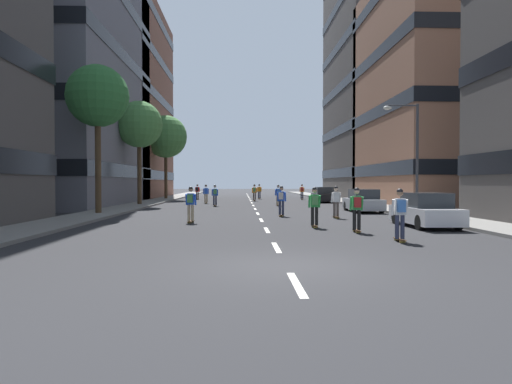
# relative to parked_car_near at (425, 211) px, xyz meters

# --- Properties ---
(ground_plane) EXTENTS (190.09, 190.09, 0.00)m
(ground_plane) POSITION_rel_parked_car_near_xyz_m (-7.12, 22.52, -0.70)
(ground_plane) COLOR #28282B
(sidewalk_left) EXTENTS (2.74, 87.12, 0.14)m
(sidewalk_left) POSITION_rel_parked_car_near_xyz_m (-16.82, 26.48, -0.63)
(sidewalk_left) COLOR gray
(sidewalk_left) RESTS_ON ground_plane
(sidewalk_right) EXTENTS (2.74, 87.12, 0.14)m
(sidewalk_right) POSITION_rel_parked_car_near_xyz_m (2.57, 26.48, -0.63)
(sidewalk_right) COLOR gray
(sidewalk_right) RESTS_ON ground_plane
(lane_markings) EXTENTS (0.16, 72.20, 0.01)m
(lane_markings) POSITION_rel_parked_car_near_xyz_m (-7.12, 23.84, -0.70)
(lane_markings) COLOR silver
(lane_markings) RESTS_ON ground_plane
(building_left_mid) EXTENTS (12.39, 20.85, 34.40)m
(building_left_mid) POSITION_rel_parked_car_near_xyz_m (-24.33, 20.33, 16.59)
(building_left_mid) COLOR slate
(building_left_mid) RESTS_ON ground_plane
(building_left_far) EXTENTS (12.39, 21.36, 23.73)m
(building_left_far) POSITION_rel_parked_car_near_xyz_m (-24.33, 37.42, 11.26)
(building_left_far) COLOR brown
(building_left_far) RESTS_ON ground_plane
(building_right_mid) EXTENTS (12.39, 17.53, 20.50)m
(building_right_mid) POSITION_rel_parked_car_near_xyz_m (10.08, 20.33, 9.64)
(building_right_mid) COLOR #9E6B51
(building_right_mid) RESTS_ON ground_plane
(building_right_far) EXTENTS (12.39, 19.07, 31.34)m
(building_right_far) POSITION_rel_parked_car_near_xyz_m (10.08, 37.42, 15.06)
(building_right_far) COLOR #4C4744
(building_right_far) RESTS_ON ground_plane
(parked_car_near) EXTENTS (1.82, 4.40, 1.52)m
(parked_car_near) POSITION_rel_parked_car_near_xyz_m (0.00, 0.00, 0.00)
(parked_car_near) COLOR silver
(parked_car_near) RESTS_ON ground_plane
(parked_car_mid) EXTENTS (1.82, 4.40, 1.52)m
(parked_car_mid) POSITION_rel_parked_car_near_xyz_m (0.00, 24.82, 0.00)
(parked_car_mid) COLOR black
(parked_car_mid) RESTS_ON ground_plane
(parked_car_far) EXTENTS (1.82, 4.40, 1.52)m
(parked_car_far) POSITION_rel_parked_car_near_xyz_m (0.00, 10.25, 0.00)
(parked_car_far) COLOR #B2B7BF
(parked_car_far) RESTS_ON ground_plane
(street_tree_near) EXTENTS (4.88, 4.88, 9.54)m
(street_tree_near) POSITION_rel_parked_car_near_xyz_m (-16.82, 32.82, 6.52)
(street_tree_near) COLOR #4C3823
(street_tree_near) RESTS_ON sidewalk_left
(street_tree_mid) EXTENTS (3.94, 3.94, 8.74)m
(street_tree_mid) POSITION_rel_parked_car_near_xyz_m (-16.82, 19.11, 6.17)
(street_tree_mid) COLOR #4C3823
(street_tree_mid) RESTS_ON sidewalk_left
(street_tree_far) EXTENTS (3.72, 3.72, 8.91)m
(street_tree_far) POSITION_rel_parked_car_near_xyz_m (-16.82, 7.89, 6.43)
(street_tree_far) COLOR #4C3823
(street_tree_far) RESTS_ON sidewalk_left
(streetlamp_right) EXTENTS (2.13, 0.30, 6.50)m
(streetlamp_right) POSITION_rel_parked_car_near_xyz_m (1.93, 6.81, 3.44)
(streetlamp_right) COLOR #3F3F44
(streetlamp_right) RESTS_ON sidewalk_right
(skater_0) EXTENTS (0.55, 0.91, 1.78)m
(skater_0) POSITION_rel_parked_car_near_xyz_m (-3.62, -2.12, 0.32)
(skater_0) COLOR brown
(skater_0) RESTS_ON ground_plane
(skater_1) EXTENTS (0.54, 0.91, 1.78)m
(skater_1) POSITION_rel_parked_car_near_xyz_m (-2.90, -4.97, 0.32)
(skater_1) COLOR brown
(skater_1) RESTS_ON ground_plane
(skater_2) EXTENTS (0.55, 0.92, 1.78)m
(skater_2) POSITION_rel_parked_car_near_xyz_m (-11.46, 22.87, 0.29)
(skater_2) COLOR brown
(skater_2) RESTS_ON ground_plane
(skater_3) EXTENTS (0.55, 0.91, 1.78)m
(skater_3) POSITION_rel_parked_car_near_xyz_m (-6.75, 28.02, 0.32)
(skater_3) COLOR brown
(skater_3) RESTS_ON ground_plane
(skater_4) EXTENTS (0.54, 0.91, 1.78)m
(skater_4) POSITION_rel_parked_car_near_xyz_m (-2.94, 4.99, 0.29)
(skater_4) COLOR brown
(skater_4) RESTS_ON ground_plane
(skater_5) EXTENTS (0.55, 0.92, 1.78)m
(skater_5) POSITION_rel_parked_car_near_xyz_m (-1.18, 31.89, 0.32)
(skater_5) COLOR brown
(skater_5) RESTS_ON ground_plane
(skater_6) EXTENTS (0.56, 0.92, 1.78)m
(skater_6) POSITION_rel_parked_car_near_xyz_m (-13.21, 32.83, 0.32)
(skater_6) COLOR brown
(skater_6) RESTS_ON ground_plane
(skater_7) EXTENTS (0.55, 0.92, 1.78)m
(skater_7) POSITION_rel_parked_car_near_xyz_m (-10.65, 2.34, 0.32)
(skater_7) COLOR brown
(skater_7) RESTS_ON ground_plane
(skater_8) EXTENTS (0.54, 0.91, 1.78)m
(skater_8) POSITION_rel_parked_car_near_xyz_m (-5.99, 33.73, 0.29)
(skater_8) COLOR brown
(skater_8) RESTS_ON ground_plane
(skater_9) EXTENTS (0.57, 0.92, 1.78)m
(skater_9) POSITION_rel_parked_car_near_xyz_m (-5.84, 6.42, 0.32)
(skater_9) COLOR brown
(skater_9) RESTS_ON ground_plane
(skater_10) EXTENTS (0.55, 0.92, 1.78)m
(skater_10) POSITION_rel_parked_car_near_xyz_m (-10.34, 17.86, 0.32)
(skater_10) COLOR brown
(skater_10) RESTS_ON ground_plane
(skater_11) EXTENTS (0.55, 0.92, 1.78)m
(skater_11) POSITION_rel_parked_car_near_xyz_m (-5.04, 18.17, 0.32)
(skater_11) COLOR brown
(skater_11) RESTS_ON ground_plane
(skater_12) EXTENTS (0.54, 0.90, 1.78)m
(skater_12) POSITION_rel_parked_car_near_xyz_m (-4.97, -0.13, 0.32)
(skater_12) COLOR brown
(skater_12) RESTS_ON ground_plane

